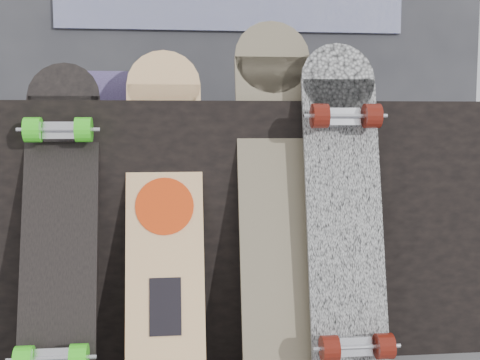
{
  "coord_description": "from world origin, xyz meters",
  "views": [
    {
      "loc": [
        -0.27,
        -1.57,
        0.75
      ],
      "look_at": [
        -0.08,
        0.2,
        0.57
      ],
      "focal_mm": 45.0,
      "sensor_mm": 36.0,
      "label": 1
    }
  ],
  "objects": [
    {
      "name": "vendor_table",
      "position": [
        0.0,
        0.5,
        0.4
      ],
      "size": [
        1.6,
        0.6,
        0.8
      ],
      "primitive_type": "cube",
      "color": "black",
      "rests_on": "ground"
    },
    {
      "name": "booth",
      "position": [
        0.0,
        1.35,
        1.1
      ],
      "size": [
        2.4,
        0.22,
        2.2
      ],
      "color": "#313136",
      "rests_on": "ground"
    },
    {
      "name": "merch_box_purple",
      "position": [
        -0.46,
        0.48,
        0.85
      ],
      "size": [
        0.18,
        0.12,
        0.1
      ],
      "primitive_type": "cube",
      "color": "#45356D",
      "rests_on": "vendor_table"
    },
    {
      "name": "merch_box_small",
      "position": [
        0.26,
        0.57,
        0.86
      ],
      "size": [
        0.14,
        0.14,
        0.12
      ],
      "primitive_type": "cube",
      "color": "#45356D",
      "rests_on": "vendor_table"
    },
    {
      "name": "merch_box_flat",
      "position": [
        0.14,
        0.51,
        0.83
      ],
      "size": [
        0.22,
        0.1,
        0.06
      ],
      "primitive_type": "cube",
      "color": "#D1B78C",
      "rests_on": "vendor_table"
    },
    {
      "name": "longboard_geisha",
      "position": [
        -0.3,
        0.18,
        0.51
      ],
      "size": [
        0.22,
        0.32,
        0.96
      ],
      "rotation": [
        -0.31,
        0.0,
        0.0
      ],
      "color": "beige",
      "rests_on": "ground"
    },
    {
      "name": "longboard_celtic",
      "position": [
        0.03,
        0.17,
        0.56
      ],
      "size": [
        0.23,
        0.29,
        1.05
      ],
      "rotation": [
        -0.25,
        0.0,
        0.0
      ],
      "color": "tan",
      "rests_on": "ground"
    },
    {
      "name": "longboard_cascadia",
      "position": [
        0.21,
        0.08,
        0.5
      ],
      "size": [
        0.22,
        0.3,
        0.97
      ],
      "rotation": [
        -0.23,
        0.0,
        0.0
      ],
      "color": "silver",
      "rests_on": "ground"
    },
    {
      "name": "skateboard_dark",
      "position": [
        -0.59,
        0.13,
        0.47
      ],
      "size": [
        0.21,
        0.36,
        0.91
      ],
      "rotation": [
        -0.31,
        0.0,
        0.0
      ],
      "color": "black",
      "rests_on": "ground"
    }
  ]
}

